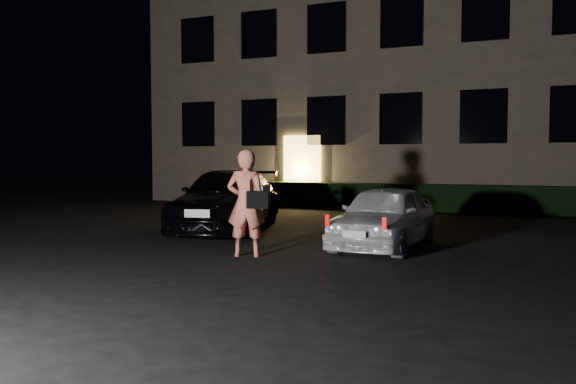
% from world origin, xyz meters
% --- Properties ---
extents(ground, '(80.00, 80.00, 0.00)m').
position_xyz_m(ground, '(0.00, 0.00, 0.00)').
color(ground, black).
rests_on(ground, ground).
extents(building, '(20.00, 8.11, 12.00)m').
position_xyz_m(building, '(-0.00, 14.99, 6.00)').
color(building, brown).
rests_on(building, ground).
extents(hedge, '(15.00, 0.70, 0.85)m').
position_xyz_m(hedge, '(0.00, 10.50, 0.42)').
color(hedge, black).
rests_on(hedge, ground).
extents(sedan, '(3.10, 5.11, 1.38)m').
position_xyz_m(sedan, '(-2.66, 3.87, 0.69)').
color(sedan, black).
rests_on(sedan, ground).
extents(hatch, '(1.60, 3.51, 1.17)m').
position_xyz_m(hatch, '(1.38, 2.58, 0.58)').
color(hatch, white).
rests_on(hatch, ground).
extents(man, '(0.83, 0.60, 1.82)m').
position_xyz_m(man, '(-0.55, 0.66, 0.91)').
color(man, '#FC8268').
rests_on(man, ground).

